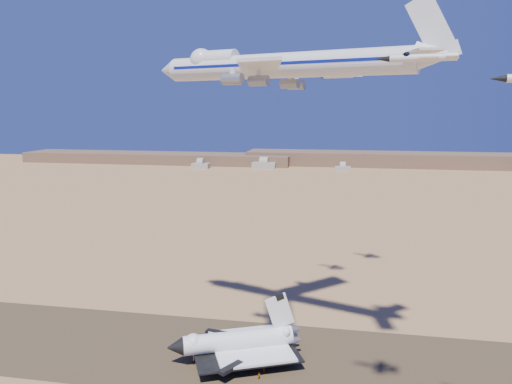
% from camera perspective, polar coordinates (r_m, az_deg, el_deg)
% --- Properties ---
extents(ground, '(1200.00, 1200.00, 0.00)m').
position_cam_1_polar(ground, '(169.68, -7.16, -17.60)').
color(ground, tan).
rests_on(ground, ground).
extents(runway, '(600.00, 50.00, 0.06)m').
position_cam_1_polar(runway, '(169.67, -7.16, -17.59)').
color(runway, '#4C3926').
rests_on(runway, ground).
extents(ridgeline, '(960.00, 90.00, 18.00)m').
position_cam_1_polar(ridgeline, '(674.47, 12.12, 3.50)').
color(ridgeline, brown).
rests_on(ridgeline, ground).
extents(hangars, '(200.50, 29.50, 30.00)m').
position_cam_1_polar(hangars, '(635.80, 0.47, 3.10)').
color(hangars, '#A4A091').
rests_on(hangars, ground).
extents(shuttle, '(42.03, 35.77, 20.46)m').
position_cam_1_polar(shuttle, '(161.48, -2.19, -16.83)').
color(shuttle, white).
rests_on(shuttle, runway).
extents(carrier_747, '(87.72, 65.20, 22.02)m').
position_cam_1_polar(carrier_747, '(145.39, 2.06, 14.23)').
color(carrier_747, silver).
extents(crew_a, '(0.46, 0.66, 1.76)m').
position_cam_1_polar(crew_a, '(156.45, 0.94, -19.64)').
color(crew_a, '#BD5E0B').
rests_on(crew_a, runway).
extents(crew_b, '(0.87, 0.85, 1.59)m').
position_cam_1_polar(crew_b, '(153.15, 0.27, -20.37)').
color(crew_b, '#BD5E0B').
rests_on(crew_b, runway).
extents(crew_c, '(1.14, 1.08, 1.78)m').
position_cam_1_polar(crew_c, '(153.54, 0.36, -20.25)').
color(crew_c, '#BD5E0B').
rests_on(crew_c, runway).
extents(chase_jet_a, '(14.17, 7.96, 3.56)m').
position_cam_1_polar(chase_jet_a, '(94.62, 18.37, 14.38)').
color(chase_jet_a, silver).
extents(chase_jet_c, '(13.61, 8.06, 3.50)m').
position_cam_1_polar(chase_jet_c, '(186.82, 9.29, 12.92)').
color(chase_jet_c, silver).
extents(chase_jet_d, '(15.07, 8.91, 3.87)m').
position_cam_1_polar(chase_jet_d, '(207.02, 14.51, 13.90)').
color(chase_jet_d, silver).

